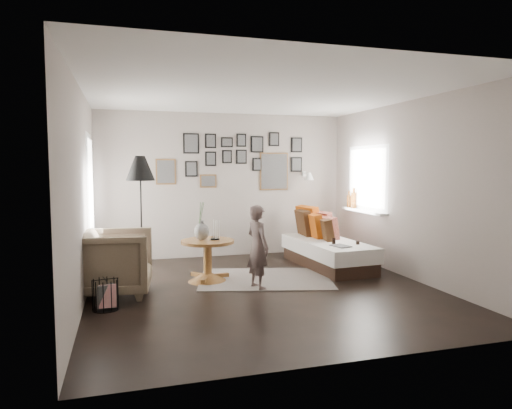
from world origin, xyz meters
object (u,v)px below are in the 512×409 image
object	(u,v)px
daybed	(326,248)
armchair	(115,262)
vase	(202,228)
floor_lamp	(140,173)
demijohn_large	(334,259)
pedestal_table	(208,262)
child	(258,247)
magazine_basket	(106,295)
demijohn_small	(357,260)

from	to	relation	value
daybed	armchair	xyz separation A→B (m)	(-3.32, -0.81, 0.12)
vase	floor_lamp	bearing A→B (deg)	149.18
demijohn_large	daybed	bearing A→B (deg)	81.34
vase	daybed	world-z (taller)	vase
pedestal_table	daybed	xyz separation A→B (m)	(2.06, 0.47, 0.03)
pedestal_table	demijohn_large	xyz separation A→B (m)	(1.99, 0.03, -0.07)
pedestal_table	child	xyz separation A→B (m)	(0.58, -0.57, 0.29)
vase	floor_lamp	world-z (taller)	floor_lamp
pedestal_table	floor_lamp	world-z (taller)	floor_lamp
pedestal_table	vase	xyz separation A→B (m)	(-0.08, 0.02, 0.49)
floor_lamp	magazine_basket	xyz separation A→B (m)	(-0.47, -1.46, -1.38)
armchair	demijohn_small	xyz separation A→B (m)	(3.61, 0.25, -0.24)
armchair	demijohn_small	size ratio (longest dim) A/B	1.90
armchair	child	bearing A→B (deg)	-90.16
daybed	demijohn_large	size ratio (longest dim) A/B	3.78
pedestal_table	vase	world-z (taller)	vase
floor_lamp	child	xyz separation A→B (m)	(1.47, -1.07, -0.98)
demijohn_large	child	world-z (taller)	child
pedestal_table	child	size ratio (longest dim) A/B	0.67
magazine_basket	demijohn_small	distance (m)	3.81
vase	floor_lamp	distance (m)	1.23
daybed	demijohn_large	xyz separation A→B (m)	(-0.07, -0.44, -0.10)
vase	child	xyz separation A→B (m)	(0.66, -0.59, -0.20)
vase	armchair	size ratio (longest dim) A/B	0.59
magazine_basket	pedestal_table	bearing A→B (deg)	35.13
daybed	floor_lamp	distance (m)	3.21
armchair	demijohn_small	distance (m)	3.62
pedestal_table	armchair	distance (m)	1.32
armchair	demijohn_large	world-z (taller)	armchair
demijohn_large	vase	bearing A→B (deg)	-179.63
pedestal_table	magazine_basket	world-z (taller)	pedestal_table
vase	demijohn_small	world-z (taller)	vase
demijohn_small	child	world-z (taller)	child
vase	daybed	size ratio (longest dim) A/B	0.27
armchair	demijohn_large	xyz separation A→B (m)	(3.26, 0.37, -0.21)
pedestal_table	demijohn_large	world-z (taller)	pedestal_table
magazine_basket	child	size ratio (longest dim) A/B	0.31
pedestal_table	armchair	bearing A→B (deg)	-165.00
armchair	child	xyz separation A→B (m)	(1.85, -0.23, 0.15)
floor_lamp	pedestal_table	bearing A→B (deg)	-29.49
pedestal_table	daybed	bearing A→B (deg)	12.88
pedestal_table	child	world-z (taller)	child
vase	daybed	bearing A→B (deg)	11.91
vase	demijohn_small	distance (m)	2.50
pedestal_table	magazine_basket	xyz separation A→B (m)	(-1.36, -0.96, -0.10)
armchair	child	distance (m)	1.87
pedestal_table	vase	distance (m)	0.49
pedestal_table	daybed	size ratio (longest dim) A/B	0.38
demijohn_small	armchair	bearing A→B (deg)	-176.01
floor_lamp	demijohn_large	size ratio (longest dim) A/B	3.38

